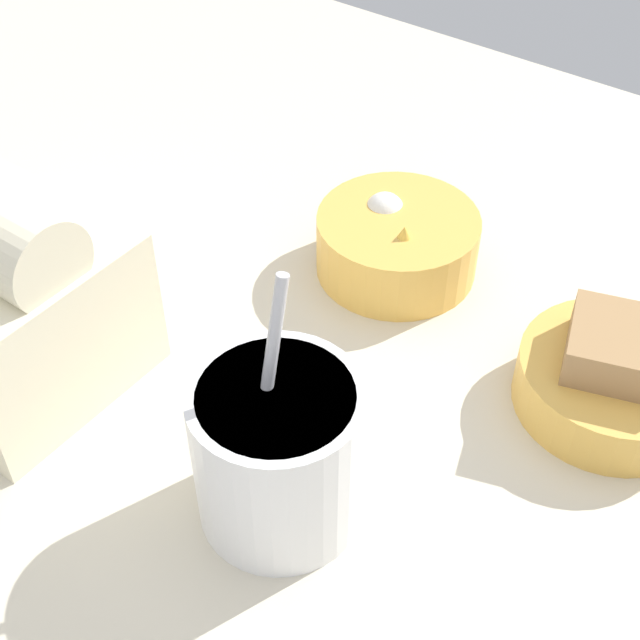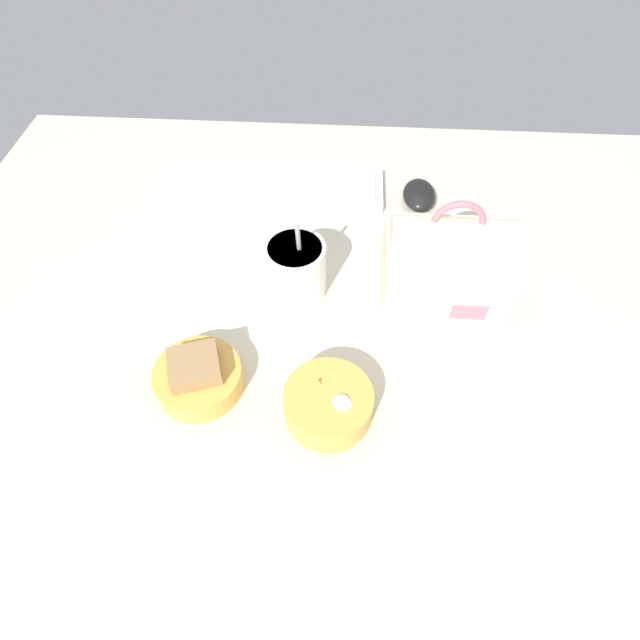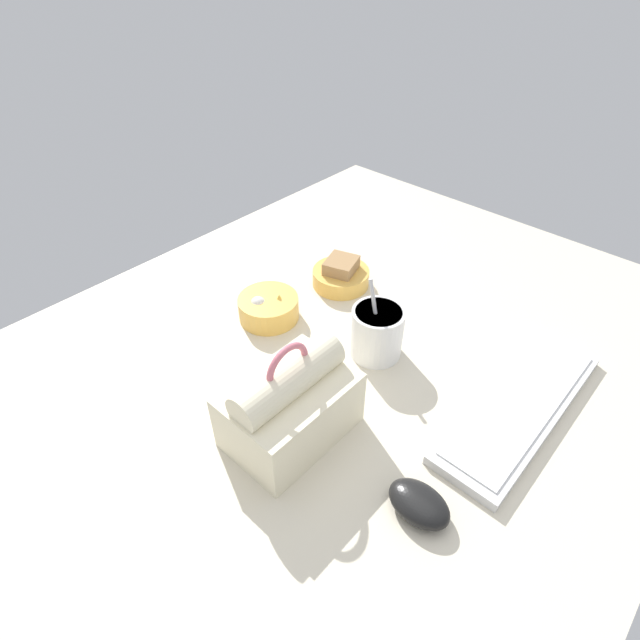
{
  "view_description": "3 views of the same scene",
  "coord_description": "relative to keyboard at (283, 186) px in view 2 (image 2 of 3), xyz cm",
  "views": [
    {
      "loc": [
        -24.01,
        27.54,
        46.3
      ],
      "look_at": [
        0.66,
        -5.93,
        7.0
      ],
      "focal_mm": 50.0,
      "sensor_mm": 36.0,
      "label": 1
    },
    {
      "loc": [
        3.48,
        -50.97,
        65.11
      ],
      "look_at": [
        0.66,
        -5.93,
        7.0
      ],
      "focal_mm": 28.0,
      "sensor_mm": 36.0,
      "label": 2
    },
    {
      "loc": [
        53.84,
        42.95,
        67.15
      ],
      "look_at": [
        0.66,
        -5.93,
        7.0
      ],
      "focal_mm": 28.0,
      "sensor_mm": 36.0,
      "label": 3
    }
  ],
  "objects": [
    {
      "name": "bento_bowl_sandwich",
      "position": [
        -7.11,
        -45.58,
        1.37
      ],
      "size": [
        12.48,
        12.48,
        6.4
      ],
      "color": "#EAB24C",
      "rests_on": "desk_surface"
    },
    {
      "name": "lunch_bag",
      "position": [
        29.02,
        -24.88,
        5.59
      ],
      "size": [
        19.78,
        14.0,
        18.62
      ],
      "color": "#EFE5C1",
      "rests_on": "desk_surface"
    },
    {
      "name": "bento_bowl_snacks",
      "position": [
        11.55,
        -48.75,
        1.55
      ],
      "size": [
        12.19,
        12.19,
        5.75
      ],
      "color": "#EAB24C",
      "rests_on": "desk_surface"
    },
    {
      "name": "computer_mouse",
      "position": [
        26.75,
        -2.21,
        0.82
      ],
      "size": [
        6.29,
        9.2,
        3.68
      ],
      "color": "black",
      "rests_on": "desk_surface"
    },
    {
      "name": "keyboard",
      "position": [
        0.0,
        0.0,
        0.0
      ],
      "size": [
        39.57,
        12.0,
        2.1
      ],
      "color": "silver",
      "rests_on": "desk_surface"
    },
    {
      "name": "soup_cup",
      "position": [
        5.15,
        -26.4,
        4.13
      ],
      "size": [
        9.64,
        9.64,
        16.44
      ],
      "color": "white",
      "rests_on": "desk_surface"
    },
    {
      "name": "desk_surface",
      "position": [
        9.0,
        -30.49,
        -2.02
      ],
      "size": [
        140.0,
        110.0,
        2.0
      ],
      "color": "beige",
      "rests_on": "ground"
    }
  ]
}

